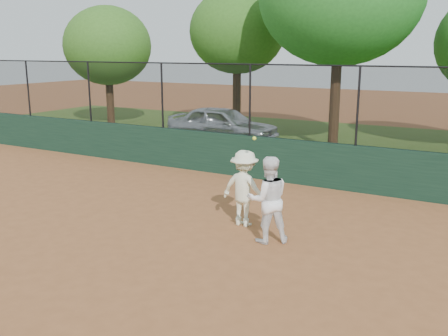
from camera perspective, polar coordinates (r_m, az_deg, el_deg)
The scene contains 9 objects.
ground at distance 9.31m, azimuth -11.12°, elevation -9.40°, with size 80.00×80.00×0.00m, color #94572F.
back_wall at distance 14.02m, azimuth 4.74°, elevation 1.11°, with size 26.00×0.20×1.20m, color #173323.
grass_strip at distance 19.65m, azimuth 12.02°, elevation 2.62°, with size 36.00×12.00×0.01m, color #2F4A17.
parked_car at distance 19.21m, azimuth -0.15°, elevation 4.90°, with size 1.75×4.35×1.48m, color silver.
player_second at distance 9.39m, azimuth 5.05°, elevation -3.62°, with size 0.80×0.63×1.66m, color white.
player_main at distance 10.25m, azimuth 2.34°, elevation -2.32°, with size 1.06×0.78×1.97m.
fence_assembly at distance 13.78m, azimuth 4.76°, elevation 7.78°, with size 26.00×0.06×2.00m.
tree_0 at distance 24.39m, azimuth -13.19°, elevation 13.42°, with size 4.19×3.81×5.56m.
tree_1 at distance 21.97m, azimuth 1.51°, elevation 15.33°, with size 4.16×3.78×6.14m.
Camera 1 is at (5.66, -6.48, 3.56)m, focal length 40.00 mm.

